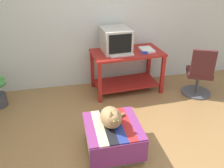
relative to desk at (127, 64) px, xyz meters
The scene contains 11 objects.
ground_plane 1.75m from the desk, 107.26° to the right, with size 14.00×14.00×0.00m, color olive.
back_wall 1.03m from the desk, 137.85° to the left, with size 8.00×0.10×2.60m, color silver.
desk is the anchor object (origin of this frame).
tv_monitor 0.48m from the desk, 161.09° to the left, with size 0.50×0.55×0.40m.
keyboard 0.33m from the desk, 131.74° to the right, with size 0.40×0.15×0.02m, color beige.
book 0.44m from the desk, ahead, with size 0.21×0.30×0.04m, color white.
ottoman_with_blanket 1.65m from the desk, 111.46° to the right, with size 0.67×0.70×0.39m.
cat 1.63m from the desk, 111.95° to the right, with size 0.37×0.38×0.30m.
office_chair 1.28m from the desk, 20.92° to the right, with size 0.56×0.56×0.89m.
stapler 0.40m from the desk, 33.10° to the right, with size 0.04×0.11×0.04m, color #2342B7.
pen 0.48m from the desk, ahead, with size 0.01×0.01×0.14m, color #B7B7BC.
Camera 1 is at (-0.61, -2.18, 2.18)m, focal length 38.21 mm.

